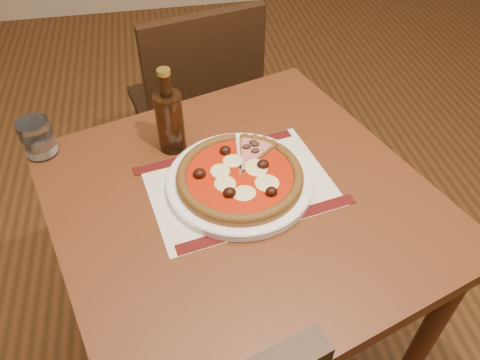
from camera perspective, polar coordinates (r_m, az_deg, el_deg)
name	(u,v)px	position (r m, az deg, el deg)	size (l,w,h in m)	color
table	(242,225)	(1.11, 0.20, -5.54)	(1.00, 1.00, 0.75)	#622B17
chair_far	(198,100)	(1.77, -5.15, 9.65)	(0.50, 0.50, 0.88)	black
placemat	(240,185)	(1.06, -0.02, -0.60)	(0.40, 0.29, 0.00)	beige
plate	(240,182)	(1.05, -0.02, -0.22)	(0.33, 0.33, 0.02)	white
pizza	(240,176)	(1.04, -0.02, 0.54)	(0.28, 0.28, 0.04)	brown
ham_slice	(258,151)	(1.11, 2.18, 3.52)	(0.11, 0.13, 0.02)	brown
water_glass	(37,138)	(1.22, -23.50, 4.74)	(0.08, 0.08, 0.09)	white
bottle	(170,119)	(1.12, -8.57, 7.36)	(0.07, 0.07, 0.22)	#331C0C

